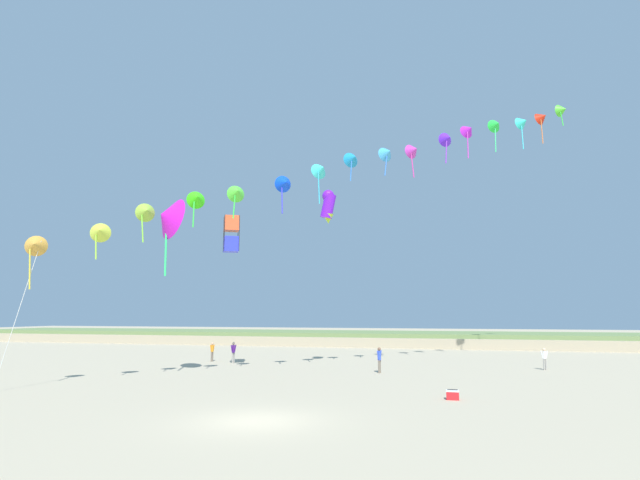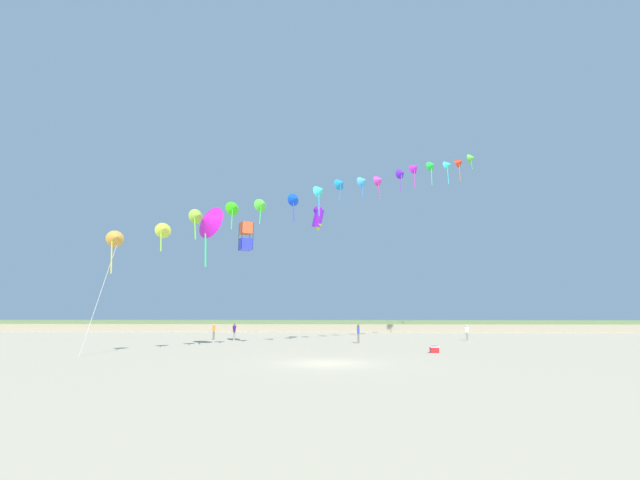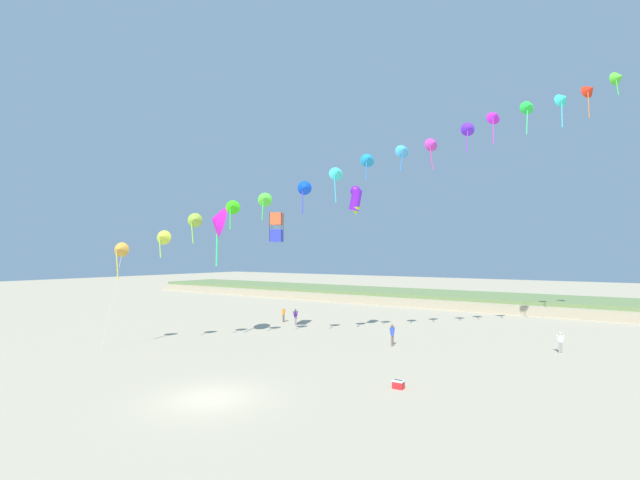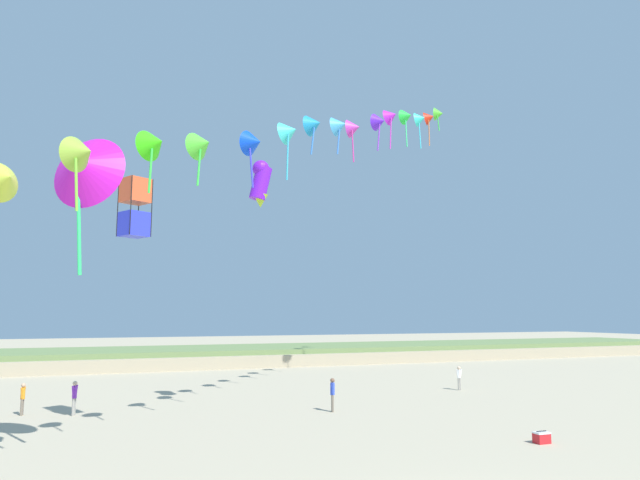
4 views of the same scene
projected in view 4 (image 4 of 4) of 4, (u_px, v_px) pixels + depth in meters
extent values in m
cube|color=tan|center=(191.00, 358.00, 56.65)|extent=(120.00, 13.94, 1.10)
cube|color=#6B844C|center=(191.00, 351.00, 56.74)|extent=(120.00, 11.85, 0.63)
cylinder|color=#726656|center=(23.00, 407.00, 27.73)|extent=(0.11, 0.11, 0.77)
cylinder|color=#726656|center=(21.00, 408.00, 27.60)|extent=(0.11, 0.11, 0.77)
cylinder|color=orange|center=(23.00, 393.00, 27.75)|extent=(0.20, 0.20, 0.55)
cylinder|color=orange|center=(24.00, 392.00, 27.93)|extent=(0.12, 0.20, 0.52)
cylinder|color=orange|center=(22.00, 393.00, 27.58)|extent=(0.12, 0.20, 0.52)
sphere|color=tan|center=(23.00, 385.00, 27.80)|extent=(0.21, 0.21, 0.21)
cylinder|color=gray|center=(75.00, 407.00, 27.68)|extent=(0.12, 0.12, 0.83)
cylinder|color=gray|center=(73.00, 407.00, 27.53)|extent=(0.12, 0.12, 0.83)
cylinder|color=purple|center=(75.00, 392.00, 27.70)|extent=(0.22, 0.22, 0.59)
cylinder|color=purple|center=(76.00, 391.00, 27.89)|extent=(0.15, 0.21, 0.56)
cylinder|color=purple|center=(73.00, 392.00, 27.52)|extent=(0.15, 0.21, 0.56)
sphere|color=beige|center=(75.00, 383.00, 27.75)|extent=(0.22, 0.22, 0.22)
cylinder|color=gray|center=(459.00, 384.00, 36.95)|extent=(0.11, 0.11, 0.76)
cylinder|color=gray|center=(460.00, 384.00, 37.03)|extent=(0.11, 0.11, 0.76)
cylinder|color=white|center=(459.00, 374.00, 37.08)|extent=(0.20, 0.20, 0.54)
cylinder|color=white|center=(457.00, 373.00, 36.98)|extent=(0.19, 0.12, 0.51)
cylinder|color=white|center=(461.00, 373.00, 37.19)|extent=(0.19, 0.12, 0.51)
sphere|color=beige|center=(459.00, 368.00, 37.13)|extent=(0.21, 0.21, 0.21)
cylinder|color=#726656|center=(333.00, 404.00, 28.64)|extent=(0.12, 0.12, 0.84)
cylinder|color=#726656|center=(332.00, 403.00, 28.79)|extent=(0.12, 0.12, 0.84)
cylinder|color=blue|center=(332.00, 389.00, 28.81)|extent=(0.22, 0.22, 0.59)
cylinder|color=blue|center=(333.00, 388.00, 28.62)|extent=(0.14, 0.21, 0.56)
cylinder|color=blue|center=(332.00, 387.00, 29.00)|extent=(0.14, 0.21, 0.56)
sphere|color=brown|center=(332.00, 380.00, 28.86)|extent=(0.23, 0.23, 0.23)
cone|color=#C9DD3D|center=(4.00, 180.00, 14.90)|extent=(1.35, 1.26, 1.15)
cone|color=#95C039|center=(82.00, 153.00, 17.11)|extent=(1.30, 1.29, 1.12)
cylinder|color=#84E539|center=(76.00, 185.00, 16.85)|extent=(0.18, 0.18, 1.58)
cone|color=#38E414|center=(155.00, 144.00, 19.65)|extent=(1.37, 1.32, 1.17)
cylinder|color=#39E544|center=(150.00, 171.00, 19.39)|extent=(0.13, 0.13, 1.55)
cone|color=#55DF37|center=(202.00, 144.00, 21.85)|extent=(1.37, 1.31, 1.17)
cylinder|color=#39E543|center=(199.00, 167.00, 21.60)|extent=(0.16, 0.10, 1.44)
cone|color=blue|center=(254.00, 143.00, 24.52)|extent=(1.33, 1.27, 1.13)
cylinder|color=#393AE5|center=(251.00, 167.00, 24.24)|extent=(0.20, 0.26, 1.82)
cone|color=#3CDCD4|center=(289.00, 131.00, 26.70)|extent=(1.42, 1.42, 1.22)
cylinder|color=#39C4E5|center=(288.00, 157.00, 26.40)|extent=(0.10, 0.30, 2.12)
cone|color=#1B8EC9|center=(314.00, 124.00, 29.00)|extent=(1.37, 1.33, 1.17)
cylinder|color=#3981E5|center=(313.00, 141.00, 28.75)|extent=(0.20, 0.21, 1.40)
cone|color=#3FA7E7|center=(340.00, 125.00, 31.50)|extent=(1.39, 1.38, 1.19)
cylinder|color=#397AE5|center=(339.00, 141.00, 31.25)|extent=(0.24, 0.15, 1.49)
cone|color=#C636B2|center=(354.00, 128.00, 33.93)|extent=(1.33, 1.34, 1.15)
cylinder|color=#E539A3|center=(353.00, 146.00, 33.65)|extent=(0.24, 0.23, 1.89)
cone|color=#5F21E6|center=(379.00, 121.00, 36.26)|extent=(1.32, 1.21, 1.12)
cylinder|color=#9839E5|center=(379.00, 137.00, 35.99)|extent=(0.19, 0.19, 1.73)
cone|color=#C022DA|center=(391.00, 116.00, 38.31)|extent=(1.43, 1.39, 1.22)
cylinder|color=#E539D3|center=(391.00, 133.00, 38.02)|extent=(0.10, 0.24, 2.08)
cone|color=#25DC3F|center=(407.00, 116.00, 40.83)|extent=(1.32, 1.19, 1.12)
cylinder|color=#39E57A|center=(406.00, 133.00, 40.53)|extent=(0.15, 0.32, 2.13)
cone|color=#32DCC7|center=(420.00, 119.00, 43.53)|extent=(1.38, 1.38, 1.19)
cylinder|color=#39D2E5|center=(420.00, 135.00, 43.23)|extent=(0.09, 0.25, 2.19)
cone|color=red|center=(429.00, 118.00, 45.68)|extent=(1.43, 1.44, 1.23)
cylinder|color=orange|center=(429.00, 133.00, 45.38)|extent=(0.12, 0.12, 2.14)
cone|color=#4CCD2D|center=(439.00, 114.00, 48.04)|extent=(1.30, 1.31, 1.13)
cylinder|color=#39E540|center=(438.00, 123.00, 47.79)|extent=(0.22, 0.08, 1.30)
cylinder|color=#7219DD|center=(261.00, 183.00, 29.61)|extent=(1.27, 0.95, 1.87)
sphere|color=#7219DD|center=(261.00, 169.00, 29.72)|extent=(0.88, 0.88, 0.88)
cone|color=#B5E52D|center=(260.00, 201.00, 29.49)|extent=(0.83, 0.83, 0.67)
sphere|color=black|center=(261.00, 164.00, 29.75)|extent=(0.19, 0.19, 0.19)
cone|color=#D118C1|center=(82.00, 167.00, 19.22)|extent=(3.06, 2.71, 2.82)
cone|color=#2DE56D|center=(82.00, 166.00, 19.22)|extent=(1.71, 1.54, 1.56)
cylinder|color=#2DE56D|center=(79.00, 226.00, 18.95)|extent=(0.34, 0.36, 3.28)
cube|color=#2D39E4|center=(134.00, 225.00, 24.38)|extent=(1.37, 1.37, 1.05)
cube|color=#E5562D|center=(136.00, 191.00, 24.57)|extent=(1.37, 1.37, 1.05)
cylinder|color=black|center=(131.00, 204.00, 23.77)|extent=(0.04, 0.04, 2.53)
cylinder|color=black|center=(152.00, 208.00, 24.55)|extent=(0.04, 0.04, 2.53)
cylinder|color=black|center=(138.00, 211.00, 25.18)|extent=(0.04, 0.04, 2.53)
cylinder|color=black|center=(118.00, 207.00, 24.41)|extent=(0.04, 0.04, 2.53)
cube|color=red|center=(542.00, 438.00, 21.67)|extent=(0.56, 0.40, 0.36)
cube|color=white|center=(541.00, 433.00, 21.69)|extent=(0.58, 0.41, 0.06)
cylinder|color=black|center=(541.00, 431.00, 21.70)|extent=(0.45, 0.03, 0.03)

